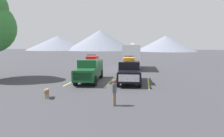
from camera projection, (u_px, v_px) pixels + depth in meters
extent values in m
plane|color=#38383D|center=(110.00, 82.00, 18.55)|extent=(240.00, 240.00, 0.00)
cube|color=#144723|center=(90.00, 72.00, 18.64)|extent=(2.40, 5.92, 0.95)
cube|color=#144723|center=(84.00, 70.00, 16.52)|extent=(1.97, 1.77, 0.08)
cube|color=#144723|center=(88.00, 64.00, 18.01)|extent=(1.92, 1.65, 0.82)
cube|color=slate|center=(87.00, 64.00, 17.41)|extent=(1.70, 0.37, 0.60)
cube|color=#144723|center=(92.00, 63.00, 20.08)|extent=(2.10, 2.81, 0.58)
cube|color=silver|center=(82.00, 77.00, 15.81)|extent=(1.63, 0.20, 0.67)
cylinder|color=black|center=(95.00, 81.00, 16.68)|extent=(0.36, 0.95, 0.93)
cylinder|color=black|center=(75.00, 80.00, 16.84)|extent=(0.36, 0.95, 0.93)
cylinder|color=black|center=(101.00, 74.00, 20.56)|extent=(0.36, 0.95, 0.93)
cylinder|color=black|center=(85.00, 74.00, 20.72)|extent=(0.36, 0.95, 0.93)
cube|color=red|center=(92.00, 58.00, 20.01)|extent=(1.19, 1.78, 0.45)
cylinder|color=black|center=(95.00, 59.00, 19.40)|extent=(0.22, 0.45, 0.44)
cylinder|color=black|center=(87.00, 59.00, 19.47)|extent=(0.22, 0.45, 0.44)
cylinder|color=black|center=(97.00, 58.00, 20.55)|extent=(0.22, 0.45, 0.44)
cylinder|color=black|center=(90.00, 58.00, 20.63)|extent=(0.22, 0.45, 0.44)
cube|color=black|center=(91.00, 55.00, 19.49)|extent=(0.96, 0.16, 0.08)
cube|color=black|center=(129.00, 74.00, 18.01)|extent=(2.47, 5.42, 0.86)
cube|color=black|center=(129.00, 72.00, 16.08)|extent=(2.07, 1.64, 0.08)
cube|color=black|center=(129.00, 66.00, 17.44)|extent=(2.02, 1.53, 0.80)
cube|color=slate|center=(129.00, 66.00, 16.89)|extent=(1.80, 0.38, 0.59)
cube|color=black|center=(129.00, 65.00, 19.33)|extent=(2.19, 2.58, 0.59)
cube|color=silver|center=(129.00, 78.00, 15.44)|extent=(1.72, 0.21, 0.61)
cylinder|color=black|center=(140.00, 82.00, 16.22)|extent=(0.36, 0.93, 0.91)
cylinder|color=black|center=(118.00, 82.00, 16.38)|extent=(0.36, 0.93, 0.91)
cylinder|color=black|center=(138.00, 75.00, 19.75)|extent=(0.36, 0.93, 0.91)
cylinder|color=black|center=(120.00, 75.00, 19.92)|extent=(0.36, 0.93, 0.91)
cube|color=orange|center=(129.00, 60.00, 19.26)|extent=(1.25, 1.64, 0.45)
cylinder|color=black|center=(134.00, 60.00, 18.69)|extent=(0.22, 0.45, 0.44)
cylinder|color=black|center=(124.00, 60.00, 18.77)|extent=(0.22, 0.45, 0.44)
cylinder|color=black|center=(133.00, 59.00, 19.74)|extent=(0.22, 0.45, 0.44)
cylinder|color=black|center=(125.00, 59.00, 19.83)|extent=(0.22, 0.45, 0.44)
cube|color=black|center=(129.00, 56.00, 18.78)|extent=(1.02, 0.17, 0.08)
cube|color=gold|center=(75.00, 80.00, 19.30)|extent=(0.12, 5.50, 0.01)
cube|color=gold|center=(110.00, 82.00, 18.64)|extent=(0.12, 5.50, 0.01)
cube|color=gold|center=(149.00, 83.00, 17.99)|extent=(0.12, 5.50, 0.01)
cube|color=silver|center=(132.00, 55.00, 28.06)|extent=(2.57, 6.80, 3.12)
cube|color=#595960|center=(124.00, 54.00, 28.22)|extent=(0.18, 6.47, 0.24)
cube|color=silver|center=(133.00, 44.00, 28.83)|extent=(0.62, 0.71, 0.30)
cube|color=#333333|center=(131.00, 70.00, 24.39)|extent=(0.15, 1.20, 0.12)
cylinder|color=black|center=(139.00, 67.00, 27.32)|extent=(0.24, 0.77, 0.76)
cylinder|color=black|center=(124.00, 67.00, 27.65)|extent=(0.24, 0.77, 0.76)
cylinder|color=black|center=(139.00, 66.00, 28.91)|extent=(0.24, 0.77, 0.76)
cylinder|color=black|center=(125.00, 66.00, 29.23)|extent=(0.24, 0.77, 0.76)
cylinder|color=#726047|center=(115.00, 99.00, 11.36)|extent=(0.12, 0.12, 0.83)
cylinder|color=#726047|center=(114.00, 99.00, 11.21)|extent=(0.12, 0.12, 0.83)
cube|color=#4C4C51|center=(114.00, 88.00, 11.19)|extent=(0.26, 0.29, 0.59)
sphere|color=brown|center=(114.00, 81.00, 11.14)|extent=(0.23, 0.23, 0.23)
cylinder|color=#4C4C51|center=(115.00, 88.00, 11.31)|extent=(0.10, 0.10, 0.53)
cylinder|color=#4C4C51|center=(113.00, 88.00, 11.08)|extent=(0.10, 0.10, 0.53)
cube|color=olive|center=(47.00, 91.00, 12.94)|extent=(0.42, 0.65, 0.24)
sphere|color=olive|center=(46.00, 91.00, 12.60)|extent=(0.26, 0.26, 0.26)
cylinder|color=olive|center=(47.00, 89.00, 13.26)|extent=(0.09, 0.16, 0.20)
cylinder|color=olive|center=(48.00, 96.00, 12.78)|extent=(0.06, 0.06, 0.37)
cylinder|color=olive|center=(45.00, 96.00, 12.76)|extent=(0.06, 0.06, 0.37)
cylinder|color=olive|center=(48.00, 94.00, 13.20)|extent=(0.06, 0.06, 0.37)
cylinder|color=olive|center=(46.00, 95.00, 13.18)|extent=(0.06, 0.06, 0.37)
cone|color=slate|center=(58.00, 43.00, 124.38)|extent=(40.72, 40.72, 9.36)
cone|color=slate|center=(100.00, 40.00, 119.96)|extent=(43.38, 43.38, 12.88)
cone|color=slate|center=(166.00, 43.00, 102.05)|extent=(32.48, 32.48, 8.46)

